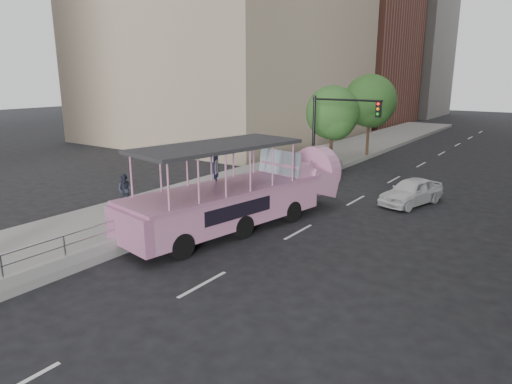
{
  "coord_description": "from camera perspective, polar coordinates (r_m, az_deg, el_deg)",
  "views": [
    {
      "loc": [
        9.87,
        -11.77,
        6.35
      ],
      "look_at": [
        0.38,
        1.8,
        2.1
      ],
      "focal_mm": 32.0,
      "sensor_mm": 36.0,
      "label": 1
    }
  ],
  "objects": [
    {
      "name": "ground",
      "position": [
        16.62,
        -4.68,
        -8.1
      ],
      "size": [
        160.0,
        160.0,
        0.0
      ],
      "primitive_type": "plane",
      "color": "black"
    },
    {
      "name": "car",
      "position": [
        24.24,
        18.85,
        0.07
      ],
      "size": [
        2.62,
        4.22,
        1.34
      ],
      "primitive_type": "imported",
      "rotation": [
        0.0,
        0.0,
        -0.28
      ],
      "color": "white",
      "rests_on": "ground"
    },
    {
      "name": "street_tree_near",
      "position": [
        30.77,
        9.63,
        9.49
      ],
      "size": [
        3.52,
        3.52,
        5.72
      ],
      "color": "#3B241B",
      "rests_on": "ground"
    },
    {
      "name": "sidewalk",
      "position": [
        27.5,
        -0.68,
        1.38
      ],
      "size": [
        5.5,
        80.0,
        0.3
      ],
      "primitive_type": "cube",
      "color": "gray",
      "rests_on": "ground"
    },
    {
      "name": "traffic_signal",
      "position": [
        27.04,
        9.51,
        8.16
      ],
      "size": [
        4.2,
        0.32,
        5.2
      ],
      "color": "black",
      "rests_on": "ground"
    },
    {
      "name": "street_tree_far",
      "position": [
        36.16,
        14.14,
        10.74
      ],
      "size": [
        3.97,
        3.97,
        6.45
      ],
      "color": "#3B241B",
      "rests_on": "ground"
    },
    {
      "name": "midrise_stone_b",
      "position": [
        80.15,
        16.8,
        16.43
      ],
      "size": [
        16.0,
        14.0,
        20.0
      ],
      "primitive_type": "cube",
      "color": "slate",
      "rests_on": "ground"
    },
    {
      "name": "midrise_brick",
      "position": [
        66.28,
        10.55,
        19.94
      ],
      "size": [
        18.0,
        16.0,
        26.0
      ],
      "primitive_type": "cube",
      "color": "brown",
      "rests_on": "ground"
    },
    {
      "name": "parking_sign",
      "position": [
        19.82,
        -4.99,
        1.29
      ],
      "size": [
        0.29,
        0.63,
        3.02
      ],
      "color": "black",
      "rests_on": "ground"
    },
    {
      "name": "pedestrian_mid",
      "position": [
        22.45,
        -16.01,
        0.24
      ],
      "size": [
        0.95,
        0.91,
        1.55
      ],
      "primitive_type": "imported",
      "rotation": [
        0.0,
        0.0,
        0.6
      ],
      "color": "#252936",
      "rests_on": "sidewalk"
    },
    {
      "name": "guardrail",
      "position": [
        19.63,
        -8.07,
        -1.12
      ],
      "size": [
        0.07,
        22.0,
        0.71
      ],
      "color": "#B8B9BE",
      "rests_on": "kerb_wall"
    },
    {
      "name": "kerb_wall",
      "position": [
        19.82,
        -8.0,
        -2.96
      ],
      "size": [
        0.24,
        30.0,
        0.36
      ],
      "primitive_type": "cube",
      "color": "#A1A29C",
      "rests_on": "sidewalk"
    },
    {
      "name": "duck_boat",
      "position": [
        19.66,
        -1.39,
        -0.27
      ],
      "size": [
        4.57,
        11.4,
        3.69
      ],
      "color": "black",
      "rests_on": "ground"
    }
  ]
}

